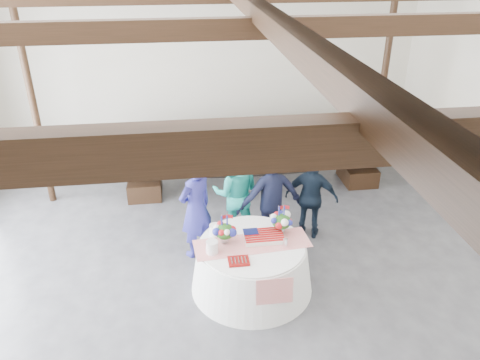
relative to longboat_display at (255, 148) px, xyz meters
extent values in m
cube|color=#3D3D42|center=(-0.82, -4.01, -0.95)|extent=(10.00, 12.00, 0.01)
cube|color=silver|center=(-0.82, 1.99, 1.30)|extent=(10.00, 0.02, 4.50)
cube|color=black|center=(-0.82, -7.51, 3.30)|extent=(9.80, 0.12, 0.18)
cube|color=black|center=(-0.82, -5.01, 3.30)|extent=(9.80, 0.12, 0.18)
cylinder|color=black|center=(-4.32, 0.00, 1.30)|extent=(0.14, 0.14, 4.50)
cylinder|color=black|center=(2.68, 0.00, 1.30)|extent=(0.14, 0.14, 4.50)
cube|color=black|center=(-2.38, 0.00, -0.75)|extent=(0.69, 0.89, 0.40)
cube|color=black|center=(2.38, 0.00, -0.75)|extent=(0.69, 0.89, 0.40)
ellipsoid|color=black|center=(0.00, 0.00, -0.01)|extent=(7.92, 1.58, 1.09)
cube|color=#9E7A4C|center=(0.00, 0.00, 0.29)|extent=(6.34, 1.04, 0.06)
cone|color=white|center=(-0.57, -3.29, -0.56)|extent=(1.90, 1.90, 0.79)
cylinder|color=white|center=(-0.57, -3.29, -0.15)|extent=(1.61, 1.61, 0.04)
cube|color=red|center=(-0.57, -3.29, -0.13)|extent=(1.80, 0.69, 0.01)
cube|color=white|center=(-0.37, -3.19, -0.10)|extent=(0.60, 0.40, 0.07)
cylinder|color=white|center=(-1.18, -3.44, -0.03)|extent=(0.18, 0.18, 0.20)
cylinder|color=white|center=(-1.10, -2.97, -0.05)|extent=(0.18, 0.18, 0.17)
cube|color=maroon|center=(-0.83, -3.71, -0.12)|extent=(0.30, 0.24, 0.03)
cone|color=silver|center=(-0.08, -3.41, -0.07)|extent=(0.09, 0.09, 0.12)
imported|color=navy|center=(-1.37, -2.28, -0.04)|extent=(0.79, 0.74, 1.81)
imported|color=teal|center=(-0.63, -1.81, -0.07)|extent=(0.96, 0.81, 1.76)
imported|color=black|center=(-0.05, -1.99, 0.00)|extent=(1.34, 0.93, 1.89)
imported|color=black|center=(0.71, -2.00, -0.14)|extent=(1.03, 0.72, 1.62)
camera|label=1|loc=(-1.52, -9.06, 3.97)|focal=35.00mm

